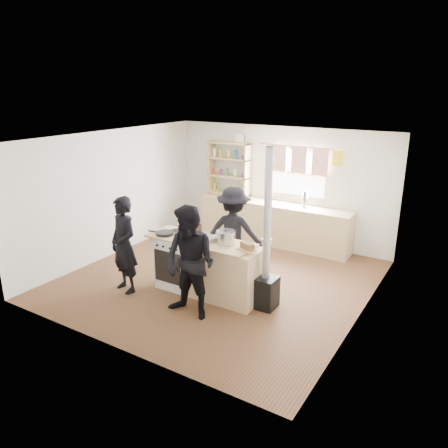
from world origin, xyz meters
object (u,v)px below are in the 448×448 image
Objects in this scene: cooking_island at (208,268)px; stockpot_counter at (226,237)px; bread_board at (247,247)px; person_far at (234,232)px; thermos at (305,200)px; flue_heater at (266,269)px; roast_tray at (206,238)px; person_near_left at (124,245)px; stockpot_stove at (188,227)px; person_near_right at (190,263)px; skillet_greens at (165,233)px.

stockpot_counter is (0.31, 0.07, 0.57)m from cooking_island.
person_far is at bearing 130.79° from bread_board.
stockpot_counter is (-0.24, -2.70, -0.03)m from thermos.
bread_board is (0.19, -2.79, -0.08)m from thermos.
flue_heater is (0.28, 0.10, -0.33)m from bread_board.
roast_tray is 0.26× the size of person_near_left.
roast_tray is at bearing 42.81° from person_near_left.
flue_heater reaches higher than stockpot_counter.
person_far reaches higher than thermos.
stockpot_stove is 0.86m from person_far.
person_near_right reaches higher than roast_tray.
skillet_greens is 1.10m from stockpot_counter.
thermos is at bearing 78.79° from cooking_island.
cooking_island is at bearing -101.21° from thermos.
person_near_right is (0.24, -0.76, -0.12)m from roast_tray.
bread_board is (0.43, -0.08, -0.05)m from stockpot_counter.
flue_heater reaches higher than bread_board.
flue_heater is 1.53× the size of person_near_left.
thermos is 2.79m from bread_board.
thermos is 0.13× the size of flue_heater.
bread_board is at bearing -10.78° from stockpot_counter.
person_far is (-0.57, -1.90, -0.24)m from thermos.
stockpot_stove is 0.15× the size of person_near_right.
cooking_island is 0.65m from stockpot_counter.
thermos is 0.75× the size of roast_tray.
bread_board is 0.44m from flue_heater.
person_near_right reaches higher than person_near_left.
stockpot_counter is (0.82, -0.12, 0.01)m from stockpot_stove.
stockpot_counter reaches higher than stockpot_stove.
skillet_greens is at bearing 149.05° from person_near_right.
person_far reaches higher than bread_board.
person_near_left reaches higher than thermos.
thermos is at bearing 76.89° from person_near_left.
person_near_left is at bearing -133.26° from skillet_greens.
stockpot_stove is at bearing 176.00° from flue_heater.
stockpot_counter is 0.18× the size of person_near_right.
roast_tray is at bearing 71.49° from person_far.
skillet_greens is 1.83m from flue_heater.
thermos is 3.18m from skillet_greens.
flue_heater is at bearing 3.44° from roast_tray.
roast_tray is (-0.59, -2.75, -0.09)m from thermos.
cooking_island is at bearing -175.25° from flue_heater.
person_near_left is (-1.20, -0.64, -0.15)m from roast_tray.
roast_tray is 1.36m from person_near_left.
person_far reaches higher than roast_tray.
thermos is at bearing -123.54° from person_far.
person_near_right reaches higher than bread_board.
stockpot_counter is 0.19× the size of person_far.
person_far reaches higher than cooking_island.
person_near_left is at bearing -117.86° from thermos.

